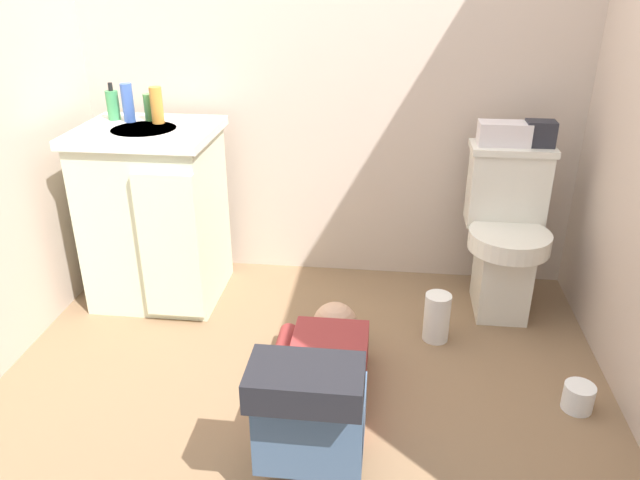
% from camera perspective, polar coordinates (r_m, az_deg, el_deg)
% --- Properties ---
extents(ground_plane, '(2.85, 3.02, 0.04)m').
position_cam_1_polar(ground_plane, '(2.41, -1.85, -14.13)').
color(ground_plane, '#826346').
extents(wall_back, '(2.51, 0.08, 2.40)m').
position_cam_1_polar(wall_back, '(2.93, 0.95, 19.11)').
color(wall_back, '#C6B09F').
rests_on(wall_back, ground_plane).
extents(toilet, '(0.36, 0.46, 0.75)m').
position_cam_1_polar(toilet, '(2.86, 16.86, 0.56)').
color(toilet, silver).
rests_on(toilet, ground_plane).
extents(vanity_cabinet, '(0.60, 0.53, 0.82)m').
position_cam_1_polar(vanity_cabinet, '(2.92, -15.01, 2.40)').
color(vanity_cabinet, beige).
rests_on(vanity_cabinet, ground_plane).
extents(faucet, '(0.02, 0.02, 0.10)m').
position_cam_1_polar(faucet, '(2.92, -15.05, 11.71)').
color(faucet, silver).
rests_on(faucet, vanity_cabinet).
extents(person_plumber, '(0.39, 1.06, 0.52)m').
position_cam_1_polar(person_plumber, '(2.13, -0.05, -13.43)').
color(person_plumber, maroon).
rests_on(person_plumber, ground_plane).
extents(tissue_box, '(0.22, 0.11, 0.10)m').
position_cam_1_polar(tissue_box, '(2.80, 16.76, 9.47)').
color(tissue_box, silver).
rests_on(tissue_box, toilet).
extents(toiletry_bag, '(0.12, 0.09, 0.11)m').
position_cam_1_polar(toiletry_bag, '(2.83, 19.79, 9.31)').
color(toiletry_bag, '#26262D').
rests_on(toiletry_bag, toilet).
extents(soap_dispenser, '(0.06, 0.06, 0.17)m').
position_cam_1_polar(soap_dispenser, '(2.98, -18.71, 11.84)').
color(soap_dispenser, '#3C8D4F').
rests_on(soap_dispenser, vanity_cabinet).
extents(bottle_blue, '(0.05, 0.05, 0.17)m').
position_cam_1_polar(bottle_blue, '(2.91, -17.44, 12.08)').
color(bottle_blue, '#3C5EB2').
rests_on(bottle_blue, vanity_cabinet).
extents(bottle_green, '(0.05, 0.05, 0.12)m').
position_cam_1_polar(bottle_green, '(2.92, -15.55, 11.82)').
color(bottle_green, '#519E49').
rests_on(bottle_green, vanity_cabinet).
extents(bottle_amber, '(0.05, 0.05, 0.16)m').
position_cam_1_polar(bottle_amber, '(2.85, -14.95, 12.03)').
color(bottle_amber, '#CD8733').
rests_on(bottle_amber, vanity_cabinet).
extents(paper_towel_roll, '(0.11, 0.11, 0.21)m').
position_cam_1_polar(paper_towel_roll, '(2.66, 10.81, -7.07)').
color(paper_towel_roll, white).
rests_on(paper_towel_roll, ground_plane).
extents(toilet_paper_roll, '(0.11, 0.11, 0.10)m').
position_cam_1_polar(toilet_paper_roll, '(2.47, 22.90, -13.32)').
color(toilet_paper_roll, white).
rests_on(toilet_paper_roll, ground_plane).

